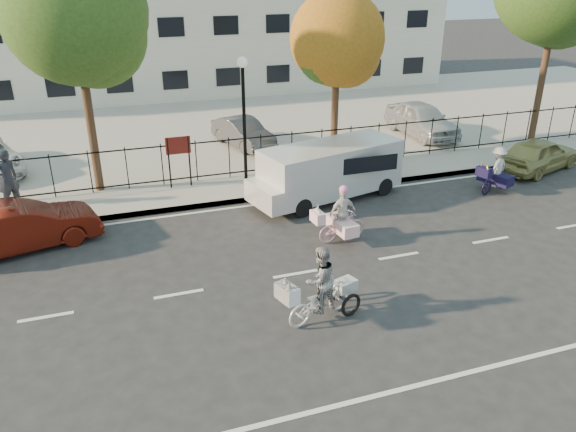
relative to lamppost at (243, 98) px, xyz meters
name	(u,v)px	position (x,y,z in m)	size (l,w,h in m)	color
ground	(296,274)	(-0.50, -6.80, -3.11)	(120.00, 120.00, 0.00)	#333334
road_markings	(296,274)	(-0.50, -6.80, -3.11)	(60.00, 9.52, 0.01)	silver
curb	(245,200)	(-0.50, -1.75, -3.04)	(60.00, 0.10, 0.15)	#A8A399
sidewalk	(238,189)	(-0.50, -0.70, -3.04)	(60.00, 2.20, 0.15)	#A8A399
parking_lot	(193,126)	(-0.50, 8.20, -3.04)	(60.00, 15.60, 0.15)	#A8A399
iron_fence	(229,157)	(-0.50, 0.40, -2.21)	(58.00, 0.06, 1.50)	black
building	(161,39)	(-0.50, 18.20, -0.11)	(34.00, 10.00, 6.00)	silver
lamppost	(243,98)	(0.00, 0.00, 0.00)	(0.36, 0.36, 4.33)	black
street_sign	(179,152)	(-2.35, 0.00, -1.70)	(0.85, 0.06, 1.80)	black
zebra_trike	(320,292)	(-0.65, -8.83, -2.42)	(2.08, 1.27, 1.79)	silver
unicorn_bike	(341,221)	(1.37, -5.41, -2.48)	(1.70, 1.19, 1.70)	#D5A2B5
bull_bike	(496,174)	(8.00, -3.61, -2.47)	(1.78, 1.26, 1.61)	black
white_van	(328,169)	(2.25, -2.30, -2.08)	(5.60, 2.89, 1.87)	silver
red_sedan	(23,227)	(-7.16, -3.00, -2.45)	(1.40, 4.02, 1.32)	#561309
gold_sedan	(538,154)	(10.96, -2.30, -2.46)	(1.53, 3.81, 1.30)	tan
pedestrian	(7,179)	(-7.77, -0.09, -2.00)	(0.70, 0.46, 1.93)	black
lot_car_c	(243,133)	(0.95, 3.96, -2.37)	(1.25, 3.58, 1.18)	#45474C
lot_car_d	(422,119)	(9.01, 2.97, -2.23)	(1.74, 4.33, 1.47)	#B3B8BB
tree_west	(80,19)	(-4.92, 0.69, 2.64)	(4.48, 4.48, 8.21)	#442D1D
tree_mid	(340,43)	(4.18, 1.46, 1.47)	(3.59, 3.57, 6.54)	#442D1D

